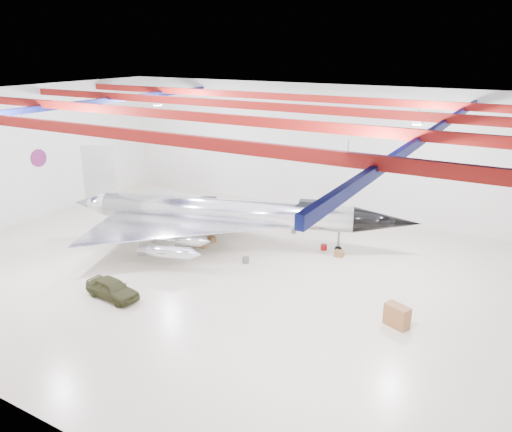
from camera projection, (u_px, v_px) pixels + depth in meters
The scene contains 17 objects.
floor at pixel (225, 272), 32.53m from camera, with size 40.00×40.00×0.00m, color beige.
wall_back at pixel (319, 149), 43.05m from camera, with size 40.00×40.00×0.00m, color silver.
wall_left at pixel (16, 157), 40.19m from camera, with size 30.00×30.00×0.00m, color silver.
ceiling at pixel (221, 100), 28.97m from camera, with size 40.00×40.00×0.00m, color #0A0F38.
ceiling_structure at pixel (221, 111), 29.19m from camera, with size 39.50×29.50×1.08m.
wall_roundel at pixel (39, 158), 41.97m from camera, with size 1.50×1.50×0.10m, color #B21414.
jet_aircraft at pixel (224, 215), 36.26m from camera, with size 24.92×18.63×7.02m.
jeep at pixel (112, 288), 28.97m from camera, with size 1.42×3.54×1.21m, color #33341A.
desk at pixel (397, 316), 26.04m from camera, with size 1.31×0.66×1.20m, color brown.
crate_ply at pixel (203, 245), 36.33m from camera, with size 0.51×0.41×0.35m, color olive.
toolbox_red at pixel (285, 225), 40.60m from camera, with size 0.43×0.34×0.30m, color maroon.
engine_drum at pixel (246, 260), 33.78m from camera, with size 0.46×0.46×0.41m, color #59595B.
parts_bin at pixel (339, 254), 34.81m from camera, with size 0.63×0.50×0.44m, color olive.
crate_small at pixel (216, 218), 42.33m from camera, with size 0.38×0.30×0.26m, color #59595B.
tool_chest at pixel (324, 247), 35.95m from camera, with size 0.45×0.45×0.41m, color maroon.
oil_barrel at pixel (212, 239), 37.46m from camera, with size 0.57×0.46×0.40m, color olive.
spares_box at pixel (294, 231), 39.21m from camera, with size 0.39×0.39×0.35m, color #59595B.
Camera 1 is at (16.54, -24.63, 13.99)m, focal length 35.00 mm.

